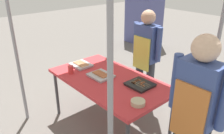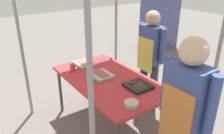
% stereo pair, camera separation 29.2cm
% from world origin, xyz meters
% --- Properties ---
extents(ground_plane, '(18.00, 18.00, 0.00)m').
position_xyz_m(ground_plane, '(0.00, 0.00, 0.00)').
color(ground_plane, '#66605B').
extents(stall_table, '(1.60, 0.90, 0.75)m').
position_xyz_m(stall_table, '(0.00, 0.00, 0.70)').
color(stall_table, '#C63338').
rests_on(stall_table, ground).
extents(tray_grilled_sausages, '(0.31, 0.26, 0.06)m').
position_xyz_m(tray_grilled_sausages, '(-0.12, -0.05, 0.77)').
color(tray_grilled_sausages, '#ADADB2').
rests_on(tray_grilled_sausages, stall_table).
extents(tray_meat_skewers, '(0.30, 0.28, 0.04)m').
position_xyz_m(tray_meat_skewers, '(0.39, 0.16, 0.77)').
color(tray_meat_skewers, black).
rests_on(tray_meat_skewers, stall_table).
extents(tray_pork_links, '(0.30, 0.25, 0.05)m').
position_xyz_m(tray_pork_links, '(-0.58, -0.04, 0.77)').
color(tray_pork_links, '#ADADB2').
rests_on(tray_pork_links, stall_table).
extents(condiment_bowl, '(0.15, 0.15, 0.05)m').
position_xyz_m(condiment_bowl, '(0.66, -0.17, 0.77)').
color(condiment_bowl, '#BFB28C').
rests_on(condiment_bowl, stall_table).
extents(drink_cup_near_edge, '(0.07, 0.07, 0.11)m').
position_xyz_m(drink_cup_near_edge, '(-0.46, -0.29, 0.81)').
color(drink_cup_near_edge, red).
rests_on(drink_cup_near_edge, stall_table).
extents(vendor_woman, '(0.52, 0.22, 1.53)m').
position_xyz_m(vendor_woman, '(-0.07, 0.78, 0.90)').
color(vendor_woman, '#333842').
rests_on(vendor_woman, ground).
extents(customer_nearby, '(0.52, 0.23, 1.62)m').
position_xyz_m(customer_nearby, '(1.24, -0.09, 0.96)').
color(customer_nearby, black).
rests_on(customer_nearby, ground).
extents(neighbor_stall_left, '(0.97, 0.61, 1.91)m').
position_xyz_m(neighbor_stall_left, '(-2.32, 3.29, 0.96)').
color(neighbor_stall_left, '#4C518C').
rests_on(neighbor_stall_left, ground).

